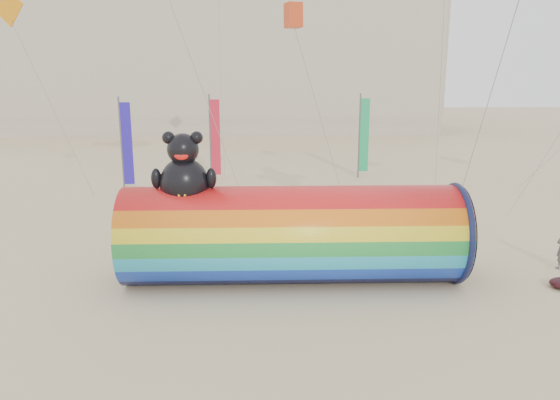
{
  "coord_description": "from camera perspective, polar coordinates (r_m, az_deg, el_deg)",
  "views": [
    {
      "loc": [
        -0.04,
        -16.17,
        6.67
      ],
      "look_at": [
        0.5,
        1.5,
        2.4
      ],
      "focal_mm": 35.0,
      "sensor_mm": 36.0,
      "label": 1
    }
  ],
  "objects": [
    {
      "name": "ground",
      "position": [
        17.49,
        -1.5,
        -8.84
      ],
      "size": [
        160.0,
        160.0,
        0.0
      ],
      "primitive_type": "plane",
      "color": "#CCB58C",
      "rests_on": "ground"
    },
    {
      "name": "hotel_building",
      "position": [
        63.37,
        -13.18,
        16.54
      ],
      "size": [
        60.4,
        15.4,
        20.6
      ],
      "color": "#B7AD99",
      "rests_on": "ground"
    },
    {
      "name": "windsock_assembly",
      "position": [
        17.32,
        1.3,
        -3.36
      ],
      "size": [
        10.64,
        3.24,
        4.9
      ],
      "color": "red",
      "rests_on": "ground"
    },
    {
      "name": "festival_banners",
      "position": [
        32.32,
        -4.33,
        6.38
      ],
      "size": [
        14.35,
        3.57,
        5.2
      ],
      "color": "#59595E",
      "rests_on": "ground"
    }
  ]
}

